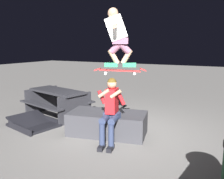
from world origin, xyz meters
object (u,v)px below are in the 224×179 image
Objects in this scene: person_sitting_on_ledge at (111,108)px; skater_airborne at (117,35)px; ledge_box_main at (107,123)px; picnic_table_back at (57,99)px; kicker_ramp at (34,124)px; skateboard at (120,71)px.

person_sitting_on_ledge is 1.44m from skater_airborne.
skater_airborne reaches higher than ledge_box_main.
ledge_box_main is 0.88× the size of picnic_table_back.
kicker_ramp is (2.27, 0.10, -2.12)m from skater_airborne.
picnic_table_back is at bearing -23.99° from person_sitting_on_ledge.
skater_airborne is (-0.09, -0.12, 1.43)m from person_sitting_on_ledge.
picnic_table_back is (0.06, -0.98, 0.45)m from kicker_ramp.
skateboard is at bearing -177.04° from kicker_ramp.
person_sitting_on_ledge is 0.68× the size of picnic_table_back.
ledge_box_main is at bearing 163.30° from picnic_table_back.
skater_airborne is (0.05, 0.02, 0.69)m from skateboard.
kicker_ramp is at bearing -0.56° from person_sitting_on_ledge.
skateboard is at bearing -154.51° from skater_airborne.
person_sitting_on_ledge is 1.33× the size of skateboard.
skateboard is at bearing -134.00° from person_sitting_on_ledge.
skater_airborne reaches higher than picnic_table_back.
person_sitting_on_ledge is 1.06× the size of kicker_ramp.
skater_airborne is at bearing -177.59° from kicker_ramp.
skater_airborne reaches higher than skateboard.
person_sitting_on_ledge is 2.47m from picnic_table_back.
ledge_box_main is 1.28× the size of person_sitting_on_ledge.
skateboard reaches higher than kicker_ramp.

